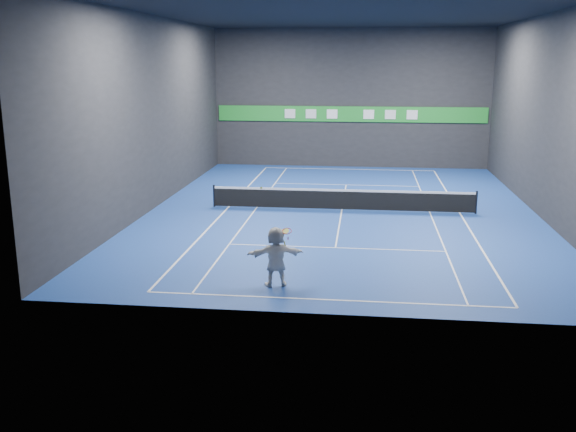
# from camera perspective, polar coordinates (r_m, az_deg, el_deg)

# --- Properties ---
(ground) EXTENTS (26.00, 26.00, 0.00)m
(ground) POSITION_cam_1_polar(r_m,az_deg,el_deg) (30.62, 4.81, 0.54)
(ground) COLOR navy
(ground) RESTS_ON ground
(ceiling) EXTENTS (26.00, 26.00, 0.00)m
(ceiling) POSITION_cam_1_polar(r_m,az_deg,el_deg) (29.90, 5.17, 17.59)
(ceiling) COLOR black
(ceiling) RESTS_ON ground
(wall_back) EXTENTS (18.00, 0.10, 9.00)m
(wall_back) POSITION_cam_1_polar(r_m,az_deg,el_deg) (42.89, 5.60, 10.34)
(wall_back) COLOR #242426
(wall_back) RESTS_ON ground
(wall_front) EXTENTS (18.00, 0.10, 9.00)m
(wall_front) POSITION_cam_1_polar(r_m,az_deg,el_deg) (17.01, 3.44, 5.48)
(wall_front) COLOR #242426
(wall_front) RESTS_ON ground
(wall_left) EXTENTS (0.10, 26.00, 9.00)m
(wall_left) POSITION_cam_1_polar(r_m,az_deg,el_deg) (31.54, -11.80, 8.96)
(wall_left) COLOR #242426
(wall_left) RESTS_ON ground
(wall_right) EXTENTS (0.10, 26.00, 9.00)m
(wall_right) POSITION_cam_1_polar(r_m,az_deg,el_deg) (30.96, 22.05, 8.19)
(wall_right) COLOR #242426
(wall_right) RESTS_ON ground
(baseline_near) EXTENTS (10.98, 0.08, 0.01)m
(baseline_near) POSITION_cam_1_polar(r_m,az_deg,el_deg) (19.23, 3.45, -7.43)
(baseline_near) COLOR white
(baseline_near) RESTS_ON ground
(baseline_far) EXTENTS (10.98, 0.08, 0.01)m
(baseline_far) POSITION_cam_1_polar(r_m,az_deg,el_deg) (42.28, 5.42, 4.16)
(baseline_far) COLOR white
(baseline_far) RESTS_ON ground
(sideline_doubles_left) EXTENTS (0.08, 23.78, 0.01)m
(sideline_doubles_left) POSITION_cam_1_polar(r_m,az_deg,el_deg) (31.28, -5.29, 0.81)
(sideline_doubles_left) COLOR white
(sideline_doubles_left) RESTS_ON ground
(sideline_doubles_right) EXTENTS (0.08, 23.78, 0.01)m
(sideline_doubles_right) POSITION_cam_1_polar(r_m,az_deg,el_deg) (30.93, 15.03, 0.25)
(sideline_doubles_right) COLOR white
(sideline_doubles_right) RESTS_ON ground
(sideline_singles_left) EXTENTS (0.06, 23.78, 0.01)m
(sideline_singles_left) POSITION_cam_1_polar(r_m,az_deg,el_deg) (31.02, -2.80, 0.75)
(sideline_singles_left) COLOR white
(sideline_singles_left) RESTS_ON ground
(sideline_singles_right) EXTENTS (0.06, 23.78, 0.01)m
(sideline_singles_right) POSITION_cam_1_polar(r_m,az_deg,el_deg) (30.76, 12.48, 0.33)
(sideline_singles_right) COLOR white
(sideline_singles_right) RESTS_ON ground
(service_line_near) EXTENTS (8.23, 0.06, 0.01)m
(service_line_near) POSITION_cam_1_polar(r_m,az_deg,el_deg) (24.43, 4.24, -2.83)
(service_line_near) COLOR white
(service_line_near) RESTS_ON ground
(service_line_far) EXTENTS (8.23, 0.06, 0.01)m
(service_line_far) POSITION_cam_1_polar(r_m,az_deg,el_deg) (36.88, 5.19, 2.78)
(service_line_far) COLOR white
(service_line_far) RESTS_ON ground
(center_service_line) EXTENTS (0.06, 12.80, 0.01)m
(center_service_line) POSITION_cam_1_polar(r_m,az_deg,el_deg) (30.62, 4.81, 0.54)
(center_service_line) COLOR white
(center_service_line) RESTS_ON ground
(player) EXTENTS (1.86, 1.04, 1.92)m
(player) POSITION_cam_1_polar(r_m,az_deg,el_deg) (20.06, -1.08, -3.62)
(player) COLOR silver
(player) RESTS_ON ground
(tennis_ball) EXTENTS (0.07, 0.07, 0.07)m
(tennis_ball) POSITION_cam_1_polar(r_m,az_deg,el_deg) (19.64, -2.39, 2.52)
(tennis_ball) COLOR #C3DA24
(tennis_ball) RESTS_ON player
(tennis_net) EXTENTS (12.50, 0.10, 1.07)m
(tennis_net) POSITION_cam_1_polar(r_m,az_deg,el_deg) (30.50, 4.83, 1.53)
(tennis_net) COLOR black
(tennis_net) RESTS_ON ground
(sponsor_banner) EXTENTS (17.64, 0.11, 1.00)m
(sponsor_banner) POSITION_cam_1_polar(r_m,az_deg,el_deg) (42.89, 5.57, 9.00)
(sponsor_banner) COLOR green
(sponsor_banner) RESTS_ON wall_back
(tennis_racket) EXTENTS (0.46, 0.39, 0.68)m
(tennis_racket) POSITION_cam_1_polar(r_m,az_deg,el_deg) (19.85, -0.13, -1.53)
(tennis_racket) COLOR red
(tennis_racket) RESTS_ON player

